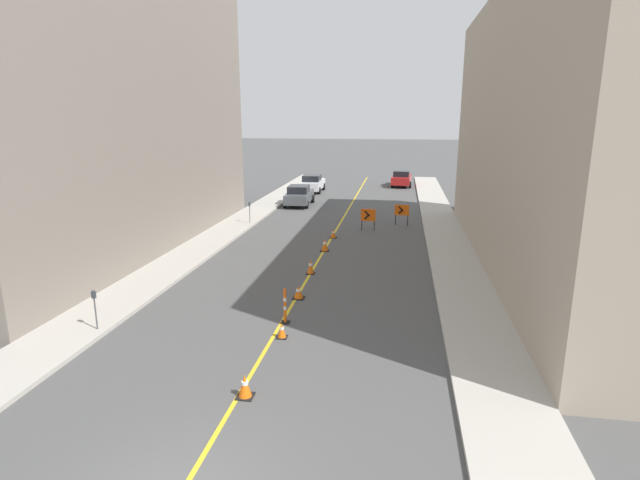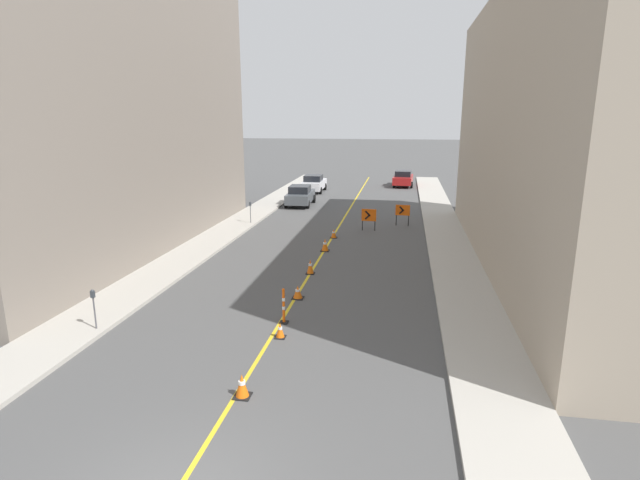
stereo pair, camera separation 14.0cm
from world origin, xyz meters
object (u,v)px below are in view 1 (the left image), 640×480
(traffic_cone_third, at_px, (299,292))
(traffic_cone_farthest, at_px, (333,234))
(traffic_cone_second, at_px, (282,330))
(arrow_barricade_primary, at_px, (368,216))
(parked_car_curb_near, at_px, (299,195))
(arrow_barricade_secondary, at_px, (402,211))
(traffic_cone_nearest, at_px, (245,386))
(traffic_cone_fifth, at_px, (325,245))
(parked_car_curb_mid, at_px, (312,183))
(parking_meter_near_curb, at_px, (94,302))
(delineator_post_front, at_px, (285,308))
(traffic_cone_fourth, at_px, (311,267))
(parked_car_curb_far, at_px, (401,178))
(parking_meter_far_curb, at_px, (249,208))

(traffic_cone_third, relative_size, traffic_cone_farthest, 0.97)
(traffic_cone_second, xyz_separation_m, arrow_barricade_primary, (1.67, 15.86, 0.68))
(parked_car_curb_near, bearing_deg, arrow_barricade_secondary, -40.77)
(traffic_cone_nearest, distance_m, traffic_cone_fifth, 14.21)
(traffic_cone_nearest, bearing_deg, parked_car_curb_mid, 97.30)
(parking_meter_near_curb, bearing_deg, delineator_post_front, 16.82)
(traffic_cone_nearest, xyz_separation_m, traffic_cone_third, (-0.08, 7.09, -0.05))
(traffic_cone_fourth, height_order, parked_car_curb_far, parked_car_curb_far)
(traffic_cone_farthest, height_order, arrow_barricade_secondary, arrow_barricade_secondary)
(traffic_cone_third, distance_m, arrow_barricade_primary, 12.46)
(traffic_cone_fifth, relative_size, traffic_cone_farthest, 1.26)
(parked_car_curb_far, bearing_deg, parked_car_curb_near, -119.00)
(traffic_cone_fifth, height_order, parked_car_curb_far, parked_car_curb_far)
(traffic_cone_second, height_order, parked_car_curb_mid, parked_car_curb_mid)
(delineator_post_front, height_order, parked_car_curb_mid, parked_car_curb_mid)
(traffic_cone_farthest, distance_m, parked_car_curb_mid, 18.25)
(traffic_cone_third, xyz_separation_m, parked_car_curb_near, (-4.15, 20.46, 0.55))
(parking_meter_far_curb, bearing_deg, arrow_barricade_secondary, 8.03)
(arrow_barricade_secondary, relative_size, parked_car_curb_mid, 0.32)
(traffic_cone_second, xyz_separation_m, parked_car_curb_near, (-4.34, 24.03, 0.55))
(traffic_cone_nearest, distance_m, traffic_cone_third, 7.10)
(traffic_cone_second, bearing_deg, arrow_barricade_primary, 83.98)
(parked_car_curb_near, xyz_separation_m, parked_car_curb_far, (7.97, 12.57, 0.00))
(traffic_cone_farthest, bearing_deg, parking_meter_far_curb, 155.31)
(arrow_barricade_primary, distance_m, parked_car_curb_far, 20.83)
(traffic_cone_fifth, height_order, delineator_post_front, delineator_post_front)
(parked_car_curb_near, distance_m, parking_meter_near_curb, 24.70)
(traffic_cone_fifth, xyz_separation_m, arrow_barricade_primary, (1.91, 5.18, 0.60))
(traffic_cone_second, xyz_separation_m, delineator_post_front, (-0.16, 1.17, 0.30))
(traffic_cone_third, xyz_separation_m, traffic_cone_fifth, (-0.05, 7.11, 0.07))
(parking_meter_far_curb, bearing_deg, traffic_cone_third, -65.35)
(parking_meter_far_curb, bearing_deg, traffic_cone_fifth, -44.18)
(traffic_cone_fourth, xyz_separation_m, delineator_post_front, (0.12, -5.55, 0.21))
(delineator_post_front, xyz_separation_m, arrow_barricade_primary, (1.83, 14.69, 0.38))
(traffic_cone_third, relative_size, parking_meter_far_curb, 0.37)
(traffic_cone_farthest, height_order, delineator_post_front, delineator_post_front)
(parked_car_curb_near, relative_size, parking_meter_near_curb, 3.24)
(traffic_cone_fourth, bearing_deg, arrow_barricade_secondary, 69.97)
(traffic_cone_farthest, relative_size, parking_meter_far_curb, 0.38)
(parked_car_curb_far, bearing_deg, traffic_cone_third, -93.21)
(traffic_cone_fifth, xyz_separation_m, parked_car_curb_near, (-4.10, 13.35, 0.47))
(traffic_cone_farthest, distance_m, arrow_barricade_secondary, 5.68)
(parked_car_curb_mid, bearing_deg, parking_meter_far_curb, -95.66)
(delineator_post_front, bearing_deg, parking_meter_near_curb, -163.18)
(traffic_cone_nearest, xyz_separation_m, parked_car_curb_mid, (-4.47, 34.86, 0.49))
(arrow_barricade_secondary, height_order, parked_car_curb_near, parked_car_curb_near)
(traffic_cone_third, bearing_deg, traffic_cone_nearest, -89.36)
(traffic_cone_second, height_order, traffic_cone_fourth, traffic_cone_fourth)
(traffic_cone_nearest, bearing_deg, parked_car_curb_far, 84.68)
(traffic_cone_fifth, bearing_deg, traffic_cone_third, -89.57)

